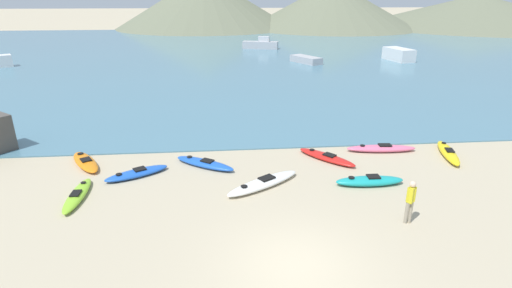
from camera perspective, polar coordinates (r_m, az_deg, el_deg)
name	(u,v)px	position (r m, az deg, el deg)	size (l,w,h in m)	color
ground_plane	(295,265)	(12.20, 5.56, -16.87)	(400.00, 400.00, 0.00)	tan
bay_water	(234,52)	(54.16, -3.21, 12.99)	(160.00, 70.00, 0.06)	teal
far_hill_left	(205,1)	(93.22, -7.33, 19.56)	(38.94, 38.94, 11.06)	#6B7056
far_hill_midleft	(332,5)	(92.49, 10.80, 18.92)	(36.75, 36.75, 9.63)	#6B7056
far_hill_midright	(477,11)	(107.96, 29.00, 16.34)	(52.55, 52.55, 6.99)	#6B7056
kayak_on_sand_0	(137,173)	(17.98, -16.65, -4.00)	(2.76, 1.98, 0.33)	blue
kayak_on_sand_1	(263,183)	(16.35, 1.05, -5.58)	(3.41, 2.62, 0.37)	white
kayak_on_sand_2	(448,153)	(21.44, 25.75, -1.11)	(1.41, 3.20, 0.39)	yellow
kayak_on_sand_3	(327,157)	(19.18, 10.05, -1.85)	(2.57, 2.81, 0.32)	red
kayak_on_sand_4	(85,162)	(19.94, -23.18, -2.36)	(2.16, 2.86, 0.34)	orange
kayak_on_sand_5	(381,148)	(20.81, 17.44, -0.60)	(3.48, 0.93, 0.37)	#E5668C
kayak_on_sand_6	(77,195)	(16.94, -24.15, -6.67)	(0.59, 2.88, 0.32)	#8CCC2D
kayak_on_sand_7	(370,181)	(17.12, 15.92, -5.09)	(2.83, 0.76, 0.41)	teal
kayak_on_sand_8	(205,163)	(18.32, -7.35, -2.76)	(2.94, 2.31, 0.35)	blue
person_near_foreground	(410,199)	(14.54, 21.20, -7.39)	(0.32, 0.28, 1.59)	gray
moored_boat_0	(261,44)	(56.99, 0.69, 14.04)	(5.03, 2.60, 1.68)	#B2B2B7
moored_boat_2	(306,60)	(45.64, 7.15, 11.88)	(3.18, 4.17, 0.71)	#B2B2B7
moored_boat_3	(399,54)	(49.59, 19.70, 11.95)	(2.58, 4.17, 1.38)	white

